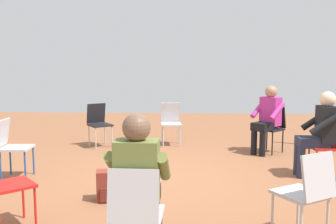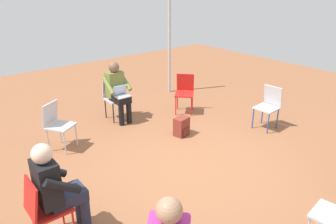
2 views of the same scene
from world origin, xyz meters
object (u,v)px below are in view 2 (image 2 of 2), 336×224
at_px(person_with_laptop, 117,89).
at_px(person_in_black, 56,186).
at_px(chair_west, 114,96).
at_px(chair_southwest, 57,122).
at_px(chair_north, 269,104).
at_px(backpack_near_laptop_user, 181,127).
at_px(chair_south, 44,207).
at_px(chair_northwest, 185,90).

height_order(person_with_laptop, person_in_black, same).
bearing_deg(chair_west, chair_southwest, 22.31).
distance_m(chair_north, person_with_laptop, 3.05).
height_order(person_in_black, backpack_near_laptop_user, person_in_black).
xyz_separation_m(chair_south, backpack_near_laptop_user, (-1.11, 2.99, -0.34)).
xyz_separation_m(chair_west, backpack_near_laptop_user, (1.54, 0.55, -0.34)).
bearing_deg(chair_south, chair_north, 94.11).
bearing_deg(chair_north, chair_northwest, 19.33).
relative_size(chair_west, person_in_black, 0.69).
xyz_separation_m(chair_south, person_with_laptop, (-2.48, 2.44, 0.20)).
distance_m(chair_north, chair_south, 4.56).
relative_size(chair_south, backpack_near_laptop_user, 2.36).
xyz_separation_m(chair_west, chair_south, (2.65, -2.44, 0.00)).
bearing_deg(chair_south, backpack_near_laptop_user, 110.81).
distance_m(chair_south, chair_northwest, 4.31).
xyz_separation_m(chair_west, person_in_black, (2.65, -2.27, 0.20)).
bearing_deg(chair_north, chair_southwest, 59.46).
height_order(chair_west, person_in_black, person_in_black).
bearing_deg(person_in_black, chair_north, 94.27).
distance_m(chair_west, chair_south, 3.60).
relative_size(chair_northwest, person_with_laptop, 0.69).
height_order(chair_west, chair_south, same).
bearing_deg(person_with_laptop, chair_southwest, 16.35).
bearing_deg(chair_south, chair_west, 137.82).
relative_size(person_with_laptop, person_in_black, 1.00).
bearing_deg(person_with_laptop, chair_northwest, 161.05).
bearing_deg(backpack_near_laptop_user, person_with_laptop, -158.11).
height_order(chair_north, chair_southwest, same).
relative_size(chair_southwest, person_with_laptop, 0.69).
distance_m(chair_south, person_with_laptop, 3.48).
bearing_deg(chair_north, chair_west, 37.94).
height_order(chair_north, chair_northwest, same).
relative_size(chair_southwest, backpack_near_laptop_user, 2.36).
relative_size(chair_north, chair_northwest, 1.00).
bearing_deg(chair_north, person_in_black, 89.91).
relative_size(chair_northwest, person_in_black, 0.69).
height_order(chair_southwest, backpack_near_laptop_user, chair_southwest).
bearing_deg(person_with_laptop, chair_west, -90.00).
bearing_deg(chair_west, person_in_black, 50.59).
height_order(chair_north, person_with_laptop, person_with_laptop).
bearing_deg(backpack_near_laptop_user, chair_west, -160.45).
relative_size(chair_south, person_in_black, 0.69).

